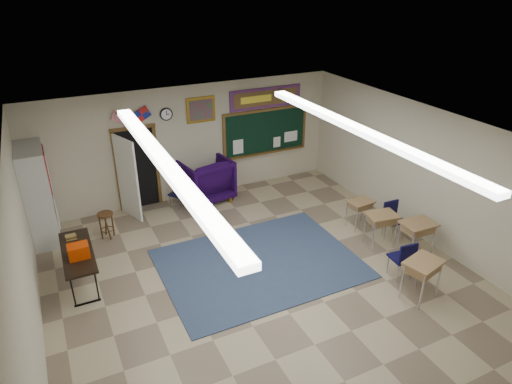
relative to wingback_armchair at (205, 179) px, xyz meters
name	(u,v)px	position (x,y,z in m)	size (l,w,h in m)	color
floor	(269,288)	(-0.24, -4.15, -0.57)	(9.00, 9.00, 0.00)	tan
back_wall	(189,143)	(-0.24, 0.35, 0.93)	(8.00, 0.04, 3.00)	#BEB89A
left_wall	(25,281)	(-4.24, -4.15, 0.93)	(0.04, 9.00, 3.00)	#BEB89A
right_wall	(435,180)	(3.76, -4.15, 0.93)	(0.04, 9.00, 3.00)	#BEB89A
ceiling	(271,141)	(-0.24, -4.15, 2.43)	(8.00, 9.00, 0.04)	#B8B9B4
area_rug	(260,263)	(-0.04, -3.35, -0.56)	(4.00, 3.00, 0.02)	#2E4159
fluorescent_strips	(271,145)	(-0.24, -4.15, 2.37)	(3.86, 6.00, 0.10)	white
doorway	(135,171)	(-1.74, 0.20, 0.48)	(1.10, 0.89, 2.16)	black
chalkboard	(266,133)	(1.96, 0.31, 0.89)	(2.55, 0.14, 1.30)	brown
bulletin_board	(266,98)	(1.96, 0.32, 1.88)	(2.10, 0.05, 0.55)	#A20D12
framed_art_print	(201,110)	(0.11, 0.32, 1.78)	(0.75, 0.05, 0.65)	#9F751E
wall_clock	(166,114)	(-0.79, 0.32, 1.78)	(0.32, 0.05, 0.32)	black
wall_flags	(131,114)	(-1.64, 0.29, 1.91)	(1.16, 0.06, 0.70)	red
storage_cabinet	(38,195)	(-3.96, -0.30, 0.52)	(0.59, 1.25, 2.20)	beige
wingback_armchair	(205,179)	(0.00, 0.00, 0.00)	(1.23, 1.26, 1.15)	black
student_chair_reading	(177,195)	(-0.82, -0.16, -0.21)	(0.36, 0.36, 0.73)	black
student_chair_desk_a	(401,259)	(2.26, -4.96, -0.15)	(0.43, 0.43, 0.86)	black
student_chair_desk_b	(394,221)	(3.17, -3.73, -0.15)	(0.43, 0.43, 0.85)	black
student_desk_front_left	(380,228)	(2.67, -3.86, -0.14)	(0.72, 0.59, 0.78)	olive
student_desk_front_right	(359,212)	(2.76, -3.00, -0.19)	(0.61, 0.48, 0.69)	olive
student_desk_back_left	(421,278)	(2.13, -5.63, -0.12)	(0.79, 0.67, 0.82)	olive
student_desk_back_right	(416,238)	(3.06, -4.54, -0.11)	(0.70, 0.54, 0.82)	olive
folding_table	(80,265)	(-3.44, -2.35, -0.19)	(0.59, 1.70, 0.97)	black
wooden_stool	(107,225)	(-2.70, -0.87, -0.25)	(0.35, 0.35, 0.62)	#482C15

